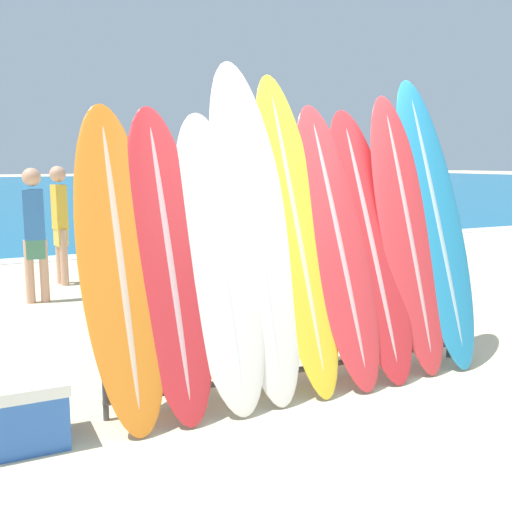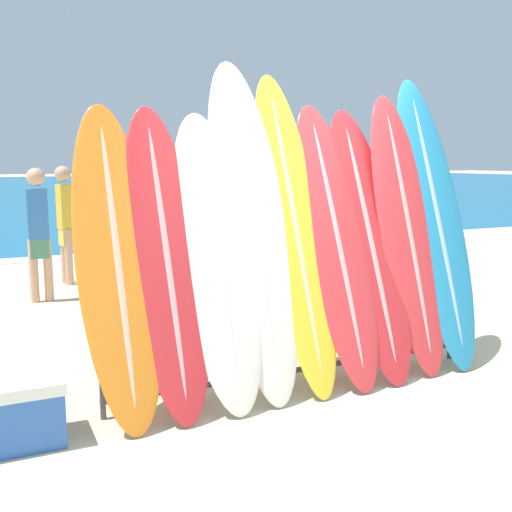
{
  "view_description": "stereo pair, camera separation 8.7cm",
  "coord_description": "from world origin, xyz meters",
  "px_view_note": "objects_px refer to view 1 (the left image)",
  "views": [
    {
      "loc": [
        -2.51,
        -3.27,
        1.7
      ],
      "look_at": [
        -0.29,
        1.34,
        0.89
      ],
      "focal_mm": 42.0,
      "sensor_mm": 36.0,
      "label": 1
    },
    {
      "loc": [
        -2.44,
        -3.3,
        1.7
      ],
      "look_at": [
        -0.29,
        1.34,
        0.89
      ],
      "focal_mm": 42.0,
      "sensor_mm": 36.0,
      "label": 2
    }
  ],
  "objects_px": {
    "surfboard_slot_4": "(296,228)",
    "cooler_box": "(14,414)",
    "person_far_right": "(155,231)",
    "surfboard_slot_0": "(120,261)",
    "surfboard_rack": "(302,325)",
    "surfboard_slot_1": "(168,258)",
    "surfboard_slot_3": "(254,225)",
    "surfboard_slot_6": "(370,241)",
    "surfboard_slot_8": "(435,219)",
    "person_mid_beach": "(193,222)",
    "person_near_water": "(60,221)",
    "person_far_left": "(34,230)",
    "surfboard_slot_2": "(219,257)",
    "surfboard_slot_5": "(337,241)",
    "surfboard_slot_7": "(407,231)"
  },
  "relations": [
    {
      "from": "surfboard_slot_4",
      "to": "cooler_box",
      "type": "xyz_separation_m",
      "value": [
        -2.06,
        -0.25,
        -0.99
      ]
    },
    {
      "from": "person_far_right",
      "to": "surfboard_slot_4",
      "type": "bearing_deg",
      "value": -91.77
    },
    {
      "from": "surfboard_slot_0",
      "to": "surfboard_rack",
      "type": "bearing_deg",
      "value": -2.36
    },
    {
      "from": "surfboard_slot_1",
      "to": "surfboard_slot_3",
      "type": "relative_size",
      "value": 0.85
    },
    {
      "from": "surfboard_slot_3",
      "to": "surfboard_slot_6",
      "type": "height_order",
      "value": "surfboard_slot_3"
    },
    {
      "from": "surfboard_rack",
      "to": "surfboard_slot_8",
      "type": "xyz_separation_m",
      "value": [
        1.35,
        0.1,
        0.74
      ]
    },
    {
      "from": "surfboard_slot_1",
      "to": "surfboard_slot_3",
      "type": "height_order",
      "value": "surfboard_slot_3"
    },
    {
      "from": "person_mid_beach",
      "to": "cooler_box",
      "type": "bearing_deg",
      "value": -131.59
    },
    {
      "from": "surfboard_slot_8",
      "to": "person_near_water",
      "type": "xyz_separation_m",
      "value": [
        -2.44,
        4.63,
        -0.32
      ]
    },
    {
      "from": "person_far_left",
      "to": "surfboard_slot_2",
      "type": "bearing_deg",
      "value": -73.34
    },
    {
      "from": "person_far_left",
      "to": "surfboard_rack",
      "type": "bearing_deg",
      "value": -64.38
    },
    {
      "from": "surfboard_rack",
      "to": "person_far_right",
      "type": "xyz_separation_m",
      "value": [
        -0.49,
        2.21,
        0.51
      ]
    },
    {
      "from": "surfboard_rack",
      "to": "surfboard_slot_6",
      "type": "relative_size",
      "value": 1.41
    },
    {
      "from": "person_mid_beach",
      "to": "surfboard_rack",
      "type": "bearing_deg",
      "value": -102.57
    },
    {
      "from": "surfboard_slot_1",
      "to": "surfboard_slot_5",
      "type": "xyz_separation_m",
      "value": [
        1.36,
        0.01,
        0.03
      ]
    },
    {
      "from": "surfboard_slot_0",
      "to": "surfboard_slot_8",
      "type": "distance_m",
      "value": 2.7
    },
    {
      "from": "surfboard_slot_5",
      "to": "surfboard_slot_6",
      "type": "distance_m",
      "value": 0.31
    },
    {
      "from": "surfboard_rack",
      "to": "surfboard_slot_6",
      "type": "xyz_separation_m",
      "value": [
        0.66,
        0.07,
        0.59
      ]
    },
    {
      "from": "surfboard_rack",
      "to": "surfboard_slot_4",
      "type": "height_order",
      "value": "surfboard_slot_4"
    },
    {
      "from": "person_far_left",
      "to": "surfboard_slot_0",
      "type": "bearing_deg",
      "value": -83.89
    },
    {
      "from": "surfboard_slot_0",
      "to": "surfboard_slot_1",
      "type": "relative_size",
      "value": 1.0
    },
    {
      "from": "surfboard_slot_6",
      "to": "surfboard_slot_2",
      "type": "bearing_deg",
      "value": -178.81
    },
    {
      "from": "surfboard_slot_5",
      "to": "person_far_right",
      "type": "bearing_deg",
      "value": 111.05
    },
    {
      "from": "person_mid_beach",
      "to": "person_far_right",
      "type": "height_order",
      "value": "person_far_right"
    },
    {
      "from": "surfboard_slot_0",
      "to": "person_far_right",
      "type": "bearing_deg",
      "value": 68.13
    },
    {
      "from": "surfboard_slot_3",
      "to": "surfboard_slot_8",
      "type": "distance_m",
      "value": 1.69
    },
    {
      "from": "person_far_left",
      "to": "person_mid_beach",
      "type": "bearing_deg",
      "value": -9.67
    },
    {
      "from": "surfboard_slot_4",
      "to": "person_near_water",
      "type": "distance_m",
      "value": 4.75
    },
    {
      "from": "surfboard_slot_4",
      "to": "surfboard_slot_6",
      "type": "distance_m",
      "value": 0.67
    },
    {
      "from": "surfboard_rack",
      "to": "person_mid_beach",
      "type": "bearing_deg",
      "value": 84.3
    },
    {
      "from": "surfboard_slot_0",
      "to": "surfboard_slot_4",
      "type": "bearing_deg",
      "value": 2.41
    },
    {
      "from": "surfboard_slot_7",
      "to": "person_far_left",
      "type": "distance_m",
      "value": 4.48
    },
    {
      "from": "surfboard_slot_1",
      "to": "surfboard_slot_8",
      "type": "height_order",
      "value": "surfboard_slot_8"
    },
    {
      "from": "surfboard_slot_4",
      "to": "surfboard_slot_5",
      "type": "distance_m",
      "value": 0.36
    },
    {
      "from": "surfboard_slot_5",
      "to": "person_far_left",
      "type": "distance_m",
      "value": 4.12
    },
    {
      "from": "person_far_left",
      "to": "surfboard_slot_5",
      "type": "bearing_deg",
      "value": -59.63
    },
    {
      "from": "surfboard_slot_0",
      "to": "person_near_water",
      "type": "relative_size",
      "value": 1.29
    },
    {
      "from": "person_far_right",
      "to": "surfboard_slot_2",
      "type": "bearing_deg",
      "value": -109.28
    },
    {
      "from": "surfboard_slot_3",
      "to": "cooler_box",
      "type": "bearing_deg",
      "value": -171.48
    },
    {
      "from": "surfboard_slot_5",
      "to": "cooler_box",
      "type": "height_order",
      "value": "surfboard_slot_5"
    },
    {
      "from": "surfboard_slot_8",
      "to": "surfboard_slot_0",
      "type": "bearing_deg",
      "value": -179.15
    },
    {
      "from": "cooler_box",
      "to": "surfboard_slot_0",
      "type": "bearing_deg",
      "value": 15.61
    },
    {
      "from": "surfboard_slot_2",
      "to": "surfboard_slot_4",
      "type": "distance_m",
      "value": 0.68
    },
    {
      "from": "surfboard_slot_7",
      "to": "surfboard_slot_8",
      "type": "xyz_separation_m",
      "value": [
        0.33,
        0.04,
        0.08
      ]
    },
    {
      "from": "surfboard_slot_4",
      "to": "person_far_right",
      "type": "bearing_deg",
      "value": 103.05
    },
    {
      "from": "surfboard_slot_3",
      "to": "cooler_box",
      "type": "distance_m",
      "value": 2.01
    },
    {
      "from": "surfboard_slot_0",
      "to": "surfboard_slot_5",
      "type": "height_order",
      "value": "surfboard_slot_5"
    },
    {
      "from": "surfboard_slot_8",
      "to": "cooler_box",
      "type": "distance_m",
      "value": 3.56
    },
    {
      "from": "surfboard_slot_3",
      "to": "person_far_right",
      "type": "height_order",
      "value": "surfboard_slot_3"
    },
    {
      "from": "surfboard_slot_1",
      "to": "surfboard_slot_4",
      "type": "height_order",
      "value": "surfboard_slot_4"
    }
  ]
}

